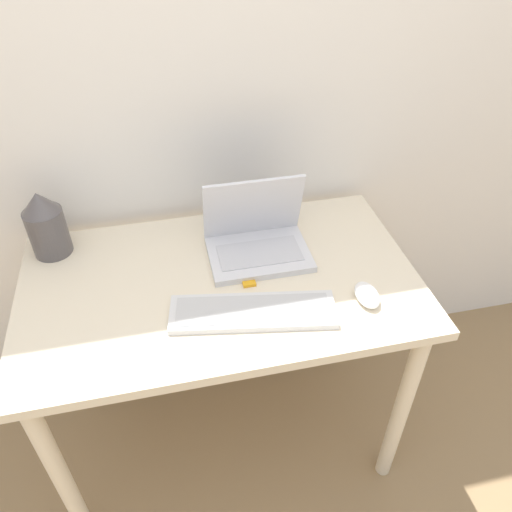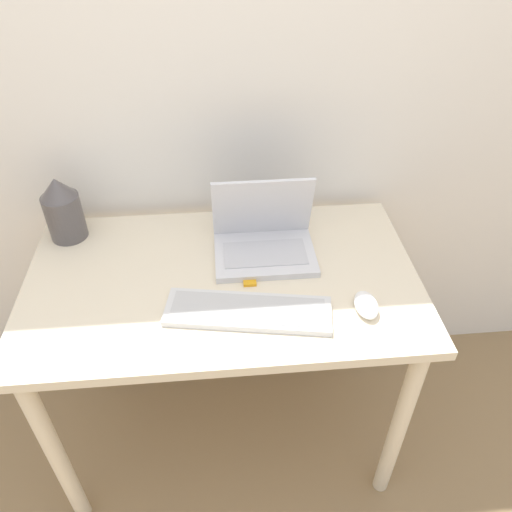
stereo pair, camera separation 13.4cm
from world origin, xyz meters
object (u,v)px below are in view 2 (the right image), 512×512
(laptop, at_px, (263,238))
(mp3_player, at_px, (249,280))
(keyboard, at_px, (247,311))
(vase, at_px, (62,209))
(mouse, at_px, (365,305))

(laptop, bearing_deg, mp3_player, -112.38)
(keyboard, height_order, mp3_player, keyboard)
(vase, relative_size, mp3_player, 4.14)
(keyboard, relative_size, vase, 2.17)
(mouse, height_order, vase, vase)
(laptop, distance_m, keyboard, 0.27)
(vase, height_order, mp3_player, vase)
(mouse, xyz_separation_m, mp3_player, (-0.30, 0.14, -0.01))
(keyboard, xyz_separation_m, vase, (-0.53, 0.39, 0.09))
(mouse, bearing_deg, keyboard, 177.46)
(keyboard, distance_m, mp3_player, 0.13)
(keyboard, relative_size, mp3_player, 8.99)
(mouse, bearing_deg, vase, 154.40)
(laptop, xyz_separation_m, mouse, (0.24, -0.27, -0.03))
(mouse, height_order, mp3_player, mouse)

